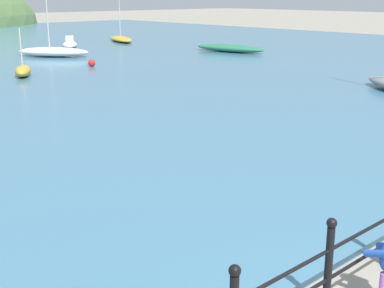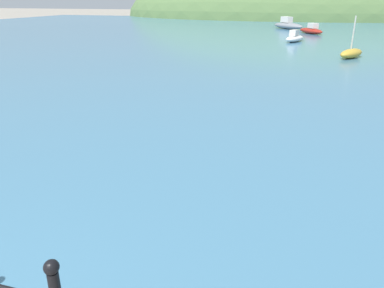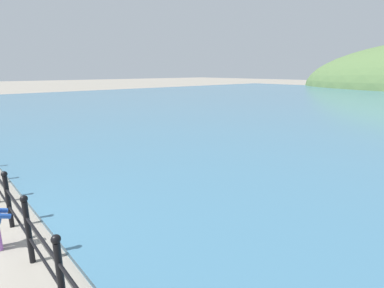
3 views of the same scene
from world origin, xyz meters
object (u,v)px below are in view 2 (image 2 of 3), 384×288
(boat_white_sailboat, at_px, (295,38))
(boat_mid_harbor, at_px, (288,25))
(boat_far_right, at_px, (311,30))
(boat_twin_mast, at_px, (351,53))

(boat_white_sailboat, relative_size, boat_mid_harbor, 0.66)
(boat_far_right, distance_m, boat_mid_harbor, 5.24)
(boat_white_sailboat, relative_size, boat_far_right, 0.77)
(boat_white_sailboat, distance_m, boat_twin_mast, 7.76)
(boat_far_right, relative_size, boat_twin_mast, 1.58)
(boat_twin_mast, bearing_deg, boat_white_sailboat, 113.59)
(boat_twin_mast, distance_m, boat_mid_harbor, 19.33)
(boat_far_right, xyz_separation_m, boat_mid_harbor, (-2.22, 4.74, 0.09))
(boat_white_sailboat, height_order, boat_mid_harbor, boat_mid_harbor)
(boat_far_right, bearing_deg, boat_twin_mast, -82.03)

